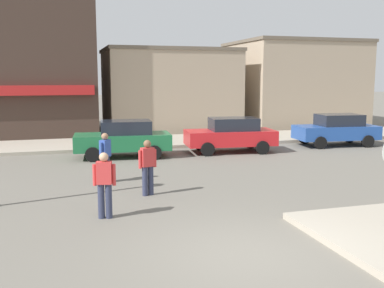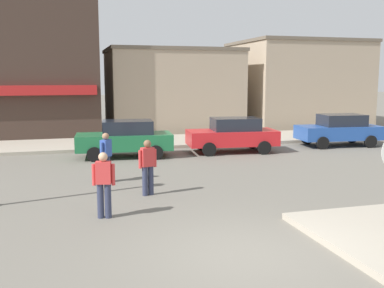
{
  "view_description": "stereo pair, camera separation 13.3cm",
  "coord_description": "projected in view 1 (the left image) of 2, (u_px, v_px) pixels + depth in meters",
  "views": [
    {
      "loc": [
        -3.38,
        -7.56,
        3.38
      ],
      "look_at": [
        0.16,
        4.5,
        1.5
      ],
      "focal_mm": 42.0,
      "sensor_mm": 36.0,
      "label": 1
    },
    {
      "loc": [
        -3.25,
        -7.59,
        3.38
      ],
      "look_at": [
        0.16,
        4.5,
        1.5
      ],
      "focal_mm": 42.0,
      "sensor_mm": 36.0,
      "label": 2
    }
  ],
  "objects": [
    {
      "name": "ground_plane",
      "position": [
        250.0,
        255.0,
        8.61
      ],
      "size": [
        160.0,
        160.0,
        0.0
      ],
      "primitive_type": "plane",
      "color": "#6B665B"
    },
    {
      "name": "pedestrian_kerb_side",
      "position": [
        104.0,
        183.0,
        10.73
      ],
      "size": [
        0.56,
        0.3,
        1.61
      ],
      "color": "#2D334C",
      "rests_on": "ground"
    },
    {
      "name": "building_corner_shop",
      "position": [
        15.0,
        60.0,
        26.29
      ],
      "size": [
        9.05,
        8.6,
        8.71
      ],
      "color": "#3D2D26",
      "rests_on": "ground"
    },
    {
      "name": "pedestrian_crossing_near",
      "position": [
        105.0,
        156.0,
        14.42
      ],
      "size": [
        0.42,
        0.48,
        1.61
      ],
      "color": "#2D334C",
      "rests_on": "ground"
    },
    {
      "name": "parked_car_second",
      "position": [
        231.0,
        134.0,
        20.28
      ],
      "size": [
        4.14,
        2.17,
        1.56
      ],
      "color": "red",
      "rests_on": "ground"
    },
    {
      "name": "parked_car_third",
      "position": [
        337.0,
        129.0,
        22.2
      ],
      "size": [
        4.14,
        2.16,
        1.56
      ],
      "color": "#234C9E",
      "rests_on": "ground"
    },
    {
      "name": "parked_car_nearest",
      "position": [
        123.0,
        138.0,
        18.98
      ],
      "size": [
        4.13,
        2.14,
        1.56
      ],
      "color": "#1E6B3D",
      "rests_on": "ground"
    },
    {
      "name": "building_storefront_left_near",
      "position": [
        169.0,
        90.0,
        28.74
      ],
      "size": [
        8.18,
        5.95,
        5.12
      ],
      "color": "tan",
      "rests_on": "ground"
    },
    {
      "name": "pedestrian_crossing_far",
      "position": [
        148.0,
        166.0,
        12.83
      ],
      "size": [
        0.56,
        0.3,
        1.61
      ],
      "color": "#2D334C",
      "rests_on": "ground"
    },
    {
      "name": "building_storefront_left_mid",
      "position": [
        293.0,
        83.0,
        31.85
      ],
      "size": [
        8.21,
        7.39,
        5.83
      ],
      "color": "tan",
      "rests_on": "ground"
    },
    {
      "name": "kerb_far",
      "position": [
        131.0,
        143.0,
        22.79
      ],
      "size": [
        80.0,
        4.0,
        0.15
      ],
      "primitive_type": "cube",
      "color": "#A89E8C",
      "rests_on": "ground"
    }
  ]
}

